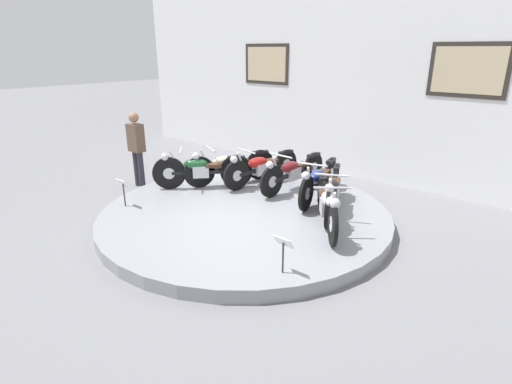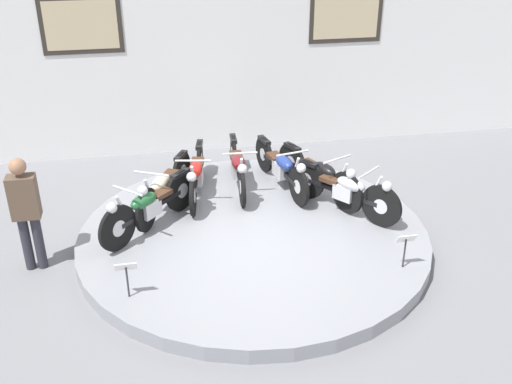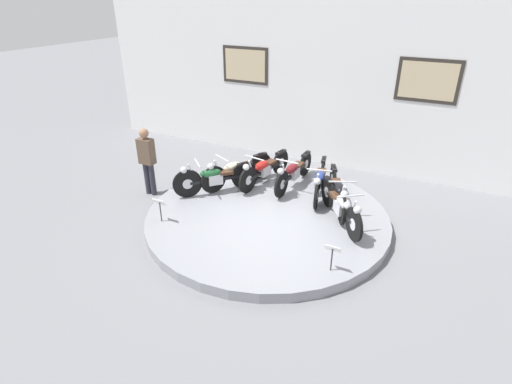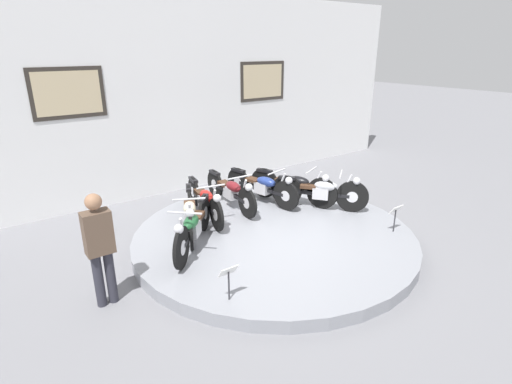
# 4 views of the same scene
# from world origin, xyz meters

# --- Properties ---
(ground_plane) EXTENTS (60.00, 60.00, 0.00)m
(ground_plane) POSITION_xyz_m (0.00, 0.00, 0.00)
(ground_plane) COLOR slate
(display_platform) EXTENTS (5.05, 5.05, 0.20)m
(display_platform) POSITION_xyz_m (0.00, 0.00, 0.10)
(display_platform) COLOR gray
(display_platform) RESTS_ON ground_plane
(back_wall) EXTENTS (14.00, 0.22, 4.56)m
(back_wall) POSITION_xyz_m (0.00, 3.67, 2.28)
(back_wall) COLOR white
(back_wall) RESTS_ON ground_plane
(motorcycle_green) EXTENTS (1.43, 1.50, 0.81)m
(motorcycle_green) POSITION_xyz_m (-1.46, 0.31, 0.60)
(motorcycle_green) COLOR black
(motorcycle_green) RESTS_ON display_platform
(motorcycle_cream) EXTENTS (0.92, 1.82, 0.80)m
(motorcycle_cream) POSITION_xyz_m (-1.23, 0.88, 0.59)
(motorcycle_cream) COLOR black
(motorcycle_cream) RESTS_ON display_platform
(motorcycle_red) EXTENTS (0.54, 1.95, 0.79)m
(motorcycle_red) POSITION_xyz_m (-0.70, 1.28, 0.58)
(motorcycle_red) COLOR black
(motorcycle_red) RESTS_ON display_platform
(motorcycle_maroon) EXTENTS (0.54, 1.97, 0.79)m
(motorcycle_maroon) POSITION_xyz_m (-0.00, 1.43, 0.58)
(motorcycle_maroon) COLOR black
(motorcycle_maroon) RESTS_ON display_platform
(motorcycle_blue) EXTENTS (0.60, 1.94, 0.79)m
(motorcycle_blue) POSITION_xyz_m (0.70, 1.28, 0.58)
(motorcycle_blue) COLOR black
(motorcycle_blue) RESTS_ON display_platform
(motorcycle_black) EXTENTS (0.88, 1.86, 0.81)m
(motorcycle_black) POSITION_xyz_m (1.23, 0.88, 0.60)
(motorcycle_black) COLOR black
(motorcycle_black) RESTS_ON display_platform
(motorcycle_silver) EXTENTS (1.28, 1.61, 0.80)m
(motorcycle_silver) POSITION_xyz_m (1.46, 0.31, 0.59)
(motorcycle_silver) COLOR black
(motorcycle_silver) RESTS_ON display_platform
(info_placard_front_left) EXTENTS (0.26, 0.11, 0.51)m
(info_placard_front_left) POSITION_xyz_m (-1.77, -1.27, 0.57)
(info_placard_front_left) COLOR #333338
(info_placard_front_left) RESTS_ON display_platform
(info_placard_front_centre) EXTENTS (0.26, 0.11, 0.51)m
(info_placard_front_centre) POSITION_xyz_m (1.77, -1.27, 0.57)
(info_placard_front_centre) COLOR #333338
(info_placard_front_centre) RESTS_ON display_platform
(visitor_standing) EXTENTS (0.36, 0.22, 1.63)m
(visitor_standing) POSITION_xyz_m (-3.03, -0.10, 0.92)
(visitor_standing) COLOR #2D2D38
(visitor_standing) RESTS_ON ground_plane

